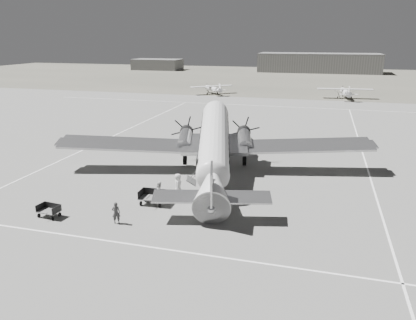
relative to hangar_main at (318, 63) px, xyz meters
The scene contains 16 objects.
ground 120.15m from the hangar_main, 92.39° to the right, with size 260.00×260.00×0.00m, color slate.
taxi_line_near 134.13m from the hangar_main, 92.14° to the right, with size 60.00×0.15×0.01m, color white.
taxi_line_right 120.25m from the hangar_main, 86.66° to the right, with size 0.15×80.00×0.01m, color white.
taxi_line_left 112.43m from the hangar_main, 101.81° to the right, with size 0.15×60.00×0.01m, color white.
taxi_line_horizon 80.22m from the hangar_main, 93.58° to the right, with size 90.00×0.15×0.01m, color white.
grass_infield 25.71m from the hangar_main, 101.31° to the right, with size 260.00×90.00×0.01m, color #5D5A4E.
hangar_main is the anchor object (origin of this frame).
shed_secondary 60.22m from the hangar_main, behind, with size 18.00×10.00×4.00m, color #5A5A5A.
dc3_airliner 120.86m from the hangar_main, 93.10° to the right, with size 29.69×20.60×5.65m, color #A9AAAC, non-canonical shape.
light_plane_left 70.37m from the hangar_main, 107.49° to the right, with size 9.88×8.02×2.05m, color silver, non-canonical shape.
light_plane_right 66.90m from the hangar_main, 84.23° to the right, with size 11.11×9.02×2.31m, color silver, non-canonical shape.
baggage_cart_near 128.29m from the hangar_main, 94.22° to the right, with size 1.94×1.37×1.10m, color #5A5A5A, non-canonical shape.
baggage_cart_far 132.87m from the hangar_main, 96.70° to the right, with size 1.58×1.11×0.89m, color #5A5A5A, non-canonical shape.
ground_crew 132.02m from the hangar_main, 94.55° to the right, with size 0.56×0.37×1.53m, color #323232.
ramp_agent 127.56m from the hangar_main, 94.08° to the right, with size 0.78×0.60×1.60m, color silver.
passenger 126.02m from the hangar_main, 93.70° to the right, with size 0.90×0.58×1.83m, color silver.
Camera 1 is at (7.28, -33.98, 12.08)m, focal length 35.00 mm.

